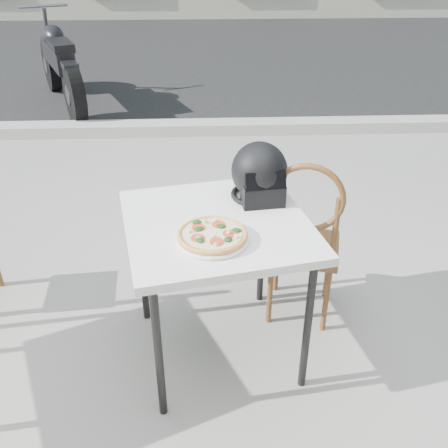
{
  "coord_description": "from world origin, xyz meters",
  "views": [
    {
      "loc": [
        0.06,
        -2.09,
        1.85
      ],
      "look_at": [
        0.15,
        -0.31,
        0.81
      ],
      "focal_mm": 40.0,
      "sensor_mm": 36.0,
      "label": 1
    }
  ],
  "objects_px": {
    "cafe_table_main": "(217,234)",
    "pizza": "(212,234)",
    "helmet": "(260,175)",
    "motorcycle": "(60,65)",
    "cafe_chair_main": "(304,234)",
    "plate": "(212,239)"
  },
  "relations": [
    {
      "from": "cafe_table_main",
      "to": "pizza",
      "type": "bearing_deg",
      "value": -98.39
    },
    {
      "from": "cafe_table_main",
      "to": "pizza",
      "type": "height_order",
      "value": "pizza"
    },
    {
      "from": "plate",
      "to": "cafe_chair_main",
      "type": "height_order",
      "value": "cafe_chair_main"
    },
    {
      "from": "cafe_chair_main",
      "to": "motorcycle",
      "type": "distance_m",
      "value": 4.59
    },
    {
      "from": "cafe_chair_main",
      "to": "motorcycle",
      "type": "xyz_separation_m",
      "value": [
        -2.18,
        4.04,
        -0.05
      ]
    },
    {
      "from": "plate",
      "to": "helmet",
      "type": "distance_m",
      "value": 0.46
    },
    {
      "from": "plate",
      "to": "motorcycle",
      "type": "height_order",
      "value": "motorcycle"
    },
    {
      "from": "pizza",
      "to": "motorcycle",
      "type": "height_order",
      "value": "motorcycle"
    },
    {
      "from": "pizza",
      "to": "cafe_chair_main",
      "type": "relative_size",
      "value": 0.38
    },
    {
      "from": "cafe_table_main",
      "to": "pizza",
      "type": "distance_m",
      "value": 0.19
    },
    {
      "from": "cafe_table_main",
      "to": "cafe_chair_main",
      "type": "relative_size",
      "value": 0.98
    },
    {
      "from": "cafe_table_main",
      "to": "cafe_chair_main",
      "type": "bearing_deg",
      "value": 26.96
    },
    {
      "from": "cafe_chair_main",
      "to": "cafe_table_main",
      "type": "bearing_deg",
      "value": 42.06
    },
    {
      "from": "plate",
      "to": "motorcycle",
      "type": "distance_m",
      "value": 4.75
    },
    {
      "from": "pizza",
      "to": "cafe_chair_main",
      "type": "bearing_deg",
      "value": 39.64
    },
    {
      "from": "cafe_table_main",
      "to": "motorcycle",
      "type": "xyz_separation_m",
      "value": [
        -1.73,
        4.26,
        -0.21
      ]
    },
    {
      "from": "plate",
      "to": "helmet",
      "type": "bearing_deg",
      "value": 58.34
    },
    {
      "from": "cafe_table_main",
      "to": "helmet",
      "type": "xyz_separation_m",
      "value": [
        0.21,
        0.21,
        0.19
      ]
    },
    {
      "from": "cafe_table_main",
      "to": "helmet",
      "type": "distance_m",
      "value": 0.35
    },
    {
      "from": "helmet",
      "to": "motorcycle",
      "type": "distance_m",
      "value": 4.51
    },
    {
      "from": "pizza",
      "to": "motorcycle",
      "type": "relative_size",
      "value": 0.18
    },
    {
      "from": "cafe_table_main",
      "to": "helmet",
      "type": "height_order",
      "value": "helmet"
    }
  ]
}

